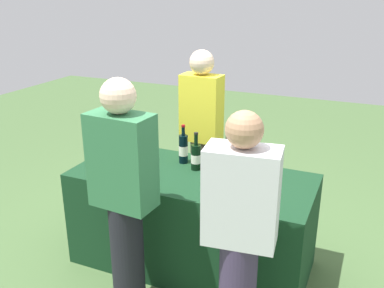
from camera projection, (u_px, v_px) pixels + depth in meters
ground_plane at (192, 261)px, 3.58m from camera, size 12.00×12.00×0.00m
tasting_table at (192, 220)px, 3.44m from camera, size 1.85×0.82×0.79m
wine_bottle_0 at (141, 141)px, 3.66m from camera, size 0.07×0.07×0.32m
wine_bottle_1 at (144, 149)px, 3.51m from camera, size 0.07×0.07×0.30m
wine_bottle_2 at (183, 149)px, 3.49m from camera, size 0.07×0.07×0.32m
wine_bottle_3 at (196, 157)px, 3.37m from camera, size 0.08×0.08×0.31m
wine_bottle_4 at (227, 158)px, 3.32m from camera, size 0.08×0.08×0.31m
wine_bottle_5 at (238, 162)px, 3.24m from camera, size 0.07×0.07×0.32m
wine_bottle_6 at (250, 165)px, 3.18m from camera, size 0.07×0.07×0.33m
wine_glass_0 at (123, 160)px, 3.33m from camera, size 0.06×0.06×0.13m
wine_glass_1 at (241, 180)px, 2.98m from camera, size 0.07×0.07×0.14m
wine_glass_2 at (251, 184)px, 2.89m from camera, size 0.07×0.07×0.15m
server_pouring at (201, 131)px, 3.96m from camera, size 0.37×0.22×1.63m
guest_0 at (124, 194)px, 2.77m from camera, size 0.42×0.25×1.64m
guest_1 at (240, 231)px, 2.47m from camera, size 0.44×0.27×1.54m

